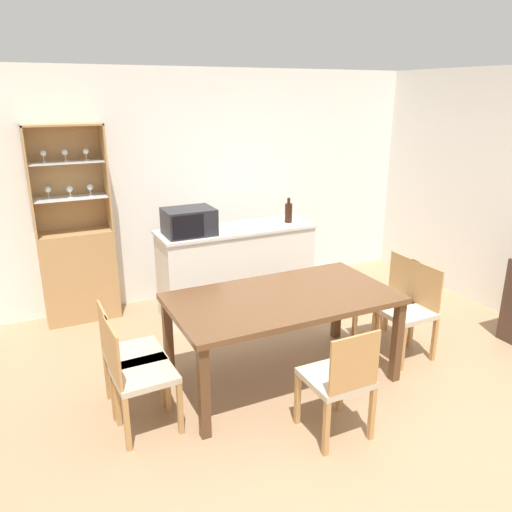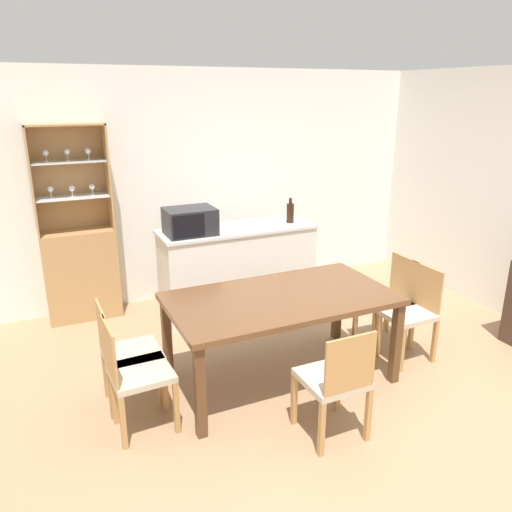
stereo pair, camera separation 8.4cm
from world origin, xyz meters
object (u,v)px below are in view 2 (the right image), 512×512
at_px(dining_chair_side_left_far, 127,354).
at_px(wine_bottle, 290,213).
at_px(dining_chair_head_near, 335,381).
at_px(dining_chair_side_left_near, 135,373).
at_px(dining_chair_side_right_far, 389,300).
at_px(display_cabinet, 80,261).
at_px(microwave, 190,221).
at_px(dining_chair_side_right_near, 410,312).
at_px(dining_table, 281,305).

height_order(dining_chair_side_left_far, wine_bottle, wine_bottle).
distance_m(dining_chair_head_near, dining_chair_side_left_far, 1.54).
distance_m(dining_chair_side_left_far, dining_chair_side_left_near, 0.29).
bearing_deg(dining_chair_side_right_far, dining_chair_side_left_far, 92.10).
bearing_deg(display_cabinet, dining_chair_head_near, -64.34).
bearing_deg(dining_chair_side_left_far, dining_chair_side_right_far, 89.12).
xyz_separation_m(microwave, wine_bottle, (1.14, -0.00, -0.02)).
xyz_separation_m(display_cabinet, dining_chair_side_right_near, (2.55, -2.12, -0.18)).
xyz_separation_m(display_cabinet, dining_chair_side_left_far, (0.12, -1.82, -0.18)).
distance_m(dining_table, wine_bottle, 1.70).
relative_size(display_cabinet, dining_chair_side_right_near, 2.39).
bearing_deg(dining_chair_side_right_near, dining_chair_head_near, 117.22).
distance_m(dining_chair_head_near, wine_bottle, 2.46).
bearing_deg(display_cabinet, dining_chair_side_right_near, -39.70).
bearing_deg(microwave, dining_chair_side_right_far, -40.46).
distance_m(dining_table, dining_chair_side_right_far, 1.25).
xyz_separation_m(dining_chair_side_right_far, microwave, (-1.51, 1.29, 0.62)).
relative_size(dining_chair_head_near, dining_chair_side_left_near, 1.00).
bearing_deg(microwave, dining_table, -78.41).
bearing_deg(dining_chair_side_right_near, microwave, 42.38).
xyz_separation_m(dining_chair_side_left_far, dining_chair_side_right_far, (2.43, -0.00, 0.00)).
xyz_separation_m(dining_table, microwave, (-0.29, 1.43, 0.39)).
relative_size(dining_chair_side_left_far, dining_chair_side_right_far, 1.00).
distance_m(dining_table, dining_chair_side_left_far, 1.25).
relative_size(dining_chair_head_near, dining_chair_side_right_far, 1.00).
relative_size(dining_chair_side_left_far, wine_bottle, 3.09).
distance_m(dining_chair_side_right_near, microwave, 2.27).
height_order(display_cabinet, dining_chair_head_near, display_cabinet).
xyz_separation_m(dining_chair_side_left_near, microwave, (0.92, 1.58, 0.62)).
distance_m(display_cabinet, dining_chair_side_left_near, 2.13).
bearing_deg(dining_chair_head_near, microwave, 97.38).
bearing_deg(dining_chair_head_near, dining_chair_side_right_near, 28.47).
relative_size(dining_chair_side_left_far, microwave, 1.71).
bearing_deg(display_cabinet, dining_chair_side_right_far, -35.60).
xyz_separation_m(dining_table, dining_chair_head_near, (0.00, -0.81, -0.23)).
distance_m(dining_table, dining_chair_side_left_near, 1.25).
bearing_deg(dining_table, microwave, 101.59).
height_order(dining_chair_side_left_far, microwave, microwave).
xyz_separation_m(dining_chair_head_near, wine_bottle, (0.84, 2.23, 0.60)).
bearing_deg(wine_bottle, dining_table, -120.61).
bearing_deg(dining_chair_side_right_far, dining_chair_side_right_near, -177.87).
bearing_deg(dining_chair_head_near, dining_table, 89.91).
bearing_deg(dining_chair_side_right_far, dining_chair_side_left_near, 99.02).
height_order(dining_chair_head_near, microwave, microwave).
height_order(dining_chair_side_left_far, dining_chair_side_left_near, same).
relative_size(dining_table, dining_chair_side_left_far, 2.13).
bearing_deg(display_cabinet, dining_chair_side_left_far, -86.27).
bearing_deg(dining_chair_head_near, dining_chair_side_left_far, 141.79).
height_order(dining_chair_side_right_near, wine_bottle, wine_bottle).
relative_size(dining_table, dining_chair_head_near, 2.13).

